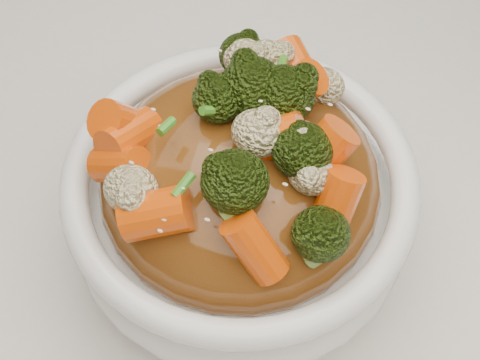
% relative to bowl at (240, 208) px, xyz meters
% --- Properties ---
extents(tablecloth, '(1.20, 0.80, 0.04)m').
position_rel_bowl_xyz_m(tablecloth, '(0.05, 0.01, -0.06)').
color(tablecloth, silver).
rests_on(tablecloth, dining_table).
extents(bowl, '(0.21, 0.21, 0.08)m').
position_rel_bowl_xyz_m(bowl, '(0.00, 0.00, 0.00)').
color(bowl, white).
rests_on(bowl, tablecloth).
extents(sauce_base, '(0.17, 0.17, 0.09)m').
position_rel_bowl_xyz_m(sauce_base, '(-0.00, 0.00, 0.03)').
color(sauce_base, '#5F3310').
rests_on(sauce_base, bowl).
extents(carrots, '(0.17, 0.17, 0.05)m').
position_rel_bowl_xyz_m(carrots, '(-0.00, 0.00, 0.08)').
color(carrots, '#D74A07').
rests_on(carrots, sauce_base).
extents(broccoli, '(0.17, 0.17, 0.04)m').
position_rel_bowl_xyz_m(broccoli, '(-0.00, 0.00, 0.08)').
color(broccoli, black).
rests_on(broccoli, sauce_base).
extents(cauliflower, '(0.17, 0.17, 0.03)m').
position_rel_bowl_xyz_m(cauliflower, '(-0.00, 0.00, 0.08)').
color(cauliflower, beige).
rests_on(cauliflower, sauce_base).
extents(scallions, '(0.13, 0.13, 0.02)m').
position_rel_bowl_xyz_m(scallions, '(0.00, 0.00, 0.09)').
color(scallions, '#367B1C').
rests_on(scallions, sauce_base).
extents(sesame_seeds, '(0.15, 0.15, 0.01)m').
position_rel_bowl_xyz_m(sesame_seeds, '(-0.00, 0.00, 0.09)').
color(sesame_seeds, beige).
rests_on(sesame_seeds, sauce_base).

